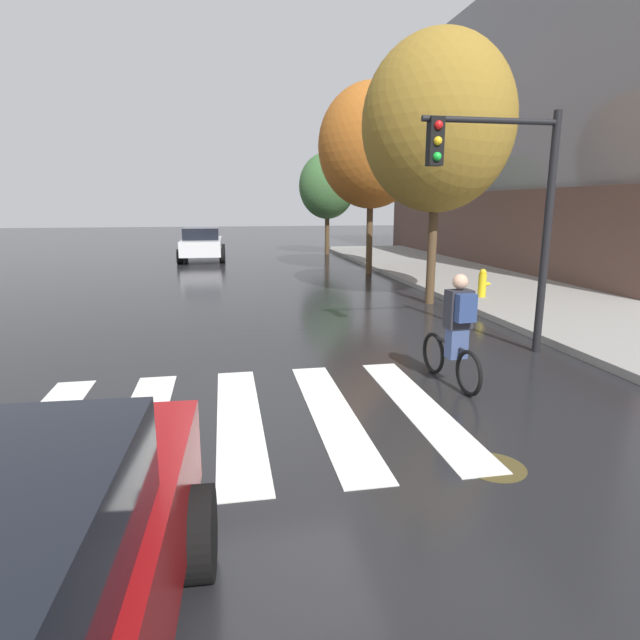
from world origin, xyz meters
TOP-DOWN VIEW (x-y plane):
  - ground_plane at (0.00, 0.00)m, footprint 120.00×120.00m
  - crosswalk_stripes at (-0.45, 0.00)m, footprint 5.33×3.75m
  - manhole_cover at (2.11, -1.71)m, footprint 0.64×0.64m
  - sedan_mid at (-1.59, 19.68)m, footprint 2.19×4.58m
  - cyclist at (2.74, 0.68)m, footprint 0.38×1.71m
  - traffic_light_near at (4.21, 2.14)m, footprint 2.47×0.28m
  - fire_hydrant at (6.43, 6.92)m, footprint 0.33×0.22m
  - street_tree_near at (4.95, 7.03)m, footprint 3.89×3.89m
  - street_tree_mid at (5.01, 13.37)m, footprint 3.97×3.97m
  - street_tree_far at (5.01, 21.75)m, footprint 3.01×3.01m
  - corner_building at (18.21, 15.92)m, footprint 15.75×21.00m

SIDE VIEW (x-z plane):
  - ground_plane at x=0.00m, z-range 0.00..0.00m
  - manhole_cover at x=2.11m, z-range 0.00..0.01m
  - crosswalk_stripes at x=-0.45m, z-range 0.00..0.01m
  - fire_hydrant at x=6.43m, z-range 0.14..0.92m
  - sedan_mid at x=-1.59m, z-range 0.02..1.60m
  - cyclist at x=2.74m, z-range 0.00..1.69m
  - traffic_light_near at x=4.21m, z-range 0.76..4.96m
  - street_tree_far at x=5.01m, z-range 0.94..6.29m
  - street_tree_near at x=4.95m, z-range 1.21..8.12m
  - street_tree_mid at x=5.01m, z-range 1.24..8.31m
  - corner_building at x=18.21m, z-range -0.05..11.17m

